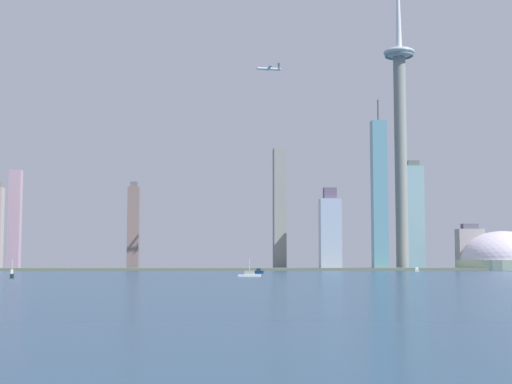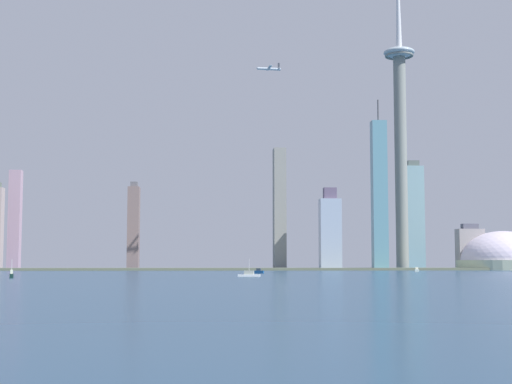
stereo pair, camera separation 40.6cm
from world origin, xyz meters
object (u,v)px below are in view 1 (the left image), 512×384
Objects in this scene: stadium_dome at (503,261)px; skyscraper_7 at (414,216)px; skyscraper_3 at (379,195)px; skyscraper_5 at (134,227)px; boat_3 at (259,271)px; boat_5 at (417,270)px; skyscraper_2 at (280,209)px; skyscraper_1 at (470,248)px; observation_tower at (400,119)px; skyscraper_4 at (15,220)px; airplane at (269,69)px; boat_1 at (12,275)px; boat_0 at (249,274)px; skyscraper_0 at (330,232)px.

skyscraper_7 reaches higher than stadium_dome.
skyscraper_3 is 1.86× the size of skyscraper_5.
boat_3 is 164.32m from boat_5.
skyscraper_2 is 0.74× the size of skyscraper_3.
skyscraper_5 is (-356.86, 41.00, 22.99)m from skyscraper_1.
skyscraper_2 is at bearing 173.27° from observation_tower.
skyscraper_3 reaches higher than skyscraper_5.
skyscraper_4 is 138.65m from skyscraper_5.
observation_tower is at bearing -5.27° from skyscraper_5.
skyscraper_4 is 4.69× the size of airplane.
skyscraper_5 reaches higher than stadium_dome.
skyscraper_2 is at bearing 146.48° from boat_1.
boat_3 is (-274.07, -223.00, -8.13)m from stadium_dome.
skyscraper_4 reaches higher than skyscraper_5.
boat_0 is at bearing 76.97° from airplane.
boat_0 is 128.87m from boat_1.
skyscraper_7 is 5.30× the size of airplane.
stadium_dome is at bearing -9.12° from skyscraper_2.
skyscraper_4 is 1.17× the size of skyscraper_5.
skyscraper_0 is 240.54m from boat_3.
skyscraper_1 is 0.51× the size of skyscraper_5.
airplane reaches higher than skyscraper_1.
skyscraper_4 is 0.89× the size of skyscraper_7.
boat_3 is at bearing -125.23° from observation_tower.
observation_tower is 28.26× the size of boat_0.
skyscraper_0 is (-183.45, -3.38, 29.46)m from stadium_dome.
boat_3 is 0.33× the size of airplane.
skyscraper_4 is at bearing 179.34° from skyscraper_7.
boat_5 is (-132.12, -140.22, -8.05)m from stadium_dome.
airplane is at bearing -140.42° from skyscraper_0.
boat_0 is (-105.69, -346.45, -37.73)m from skyscraper_0.
boat_1 is (-230.69, -377.76, -37.31)m from skyscraper_0.
observation_tower reaches higher than boat_0.
skyscraper_3 is (-101.71, -21.46, 54.42)m from skyscraper_1.
skyscraper_2 is 295.12m from skyscraper_4.
boat_3 is at bearing -123.85° from skyscraper_3.
skyscraper_2 is 1.39× the size of skyscraper_5.
boat_3 is 0.63× the size of boat_5.
boat_1 is at bearing -93.34° from skyscraper_5.
skyscraper_7 is (28.55, 55.21, -102.42)m from observation_tower.
skyscraper_3 reaches higher than skyscraper_1.
boat_0 is at bearing -114.81° from skyscraper_3.
stadium_dome is at bearing 59.38° from boat_0.
skyscraper_0 is 6.81× the size of boat_5.
skyscraper_1 is 0.28× the size of skyscraper_3.
skyscraper_2 is 16.63× the size of boat_3.
skyscraper_3 is at bearing -123.92° from skyscraper_7.
skyscraper_7 is 262.81m from airplane.
skyscraper_3 is 467.89m from boat_1.
boat_1 is 408.67m from airplane.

